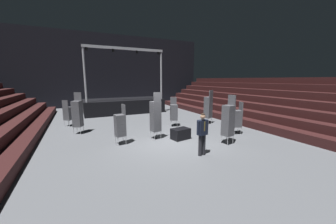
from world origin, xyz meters
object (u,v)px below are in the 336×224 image
at_px(man_with_tie, 202,132).
at_px(chair_stack_rear_left, 77,113).
at_px(chair_stack_mid_centre, 208,107).
at_px(stage_riser, 124,105).
at_px(chair_stack_rear_right, 68,113).
at_px(equipment_road_case, 181,134).
at_px(chair_stack_mid_left, 237,118).
at_px(chair_stack_rear_centre, 174,112).
at_px(chair_stack_front_left, 156,116).
at_px(chair_stack_mid_right, 120,125).
at_px(chair_stack_front_right, 228,120).

xyz_separation_m(man_with_tie, chair_stack_rear_left, (-4.42, 5.58, 0.18)).
bearing_deg(chair_stack_mid_centre, stage_riser, 101.40).
xyz_separation_m(chair_stack_rear_right, equipment_road_case, (5.24, -5.59, -0.58)).
relative_size(chair_stack_mid_left, chair_stack_rear_centre, 0.95).
relative_size(stage_riser, man_with_tie, 4.01).
bearing_deg(chair_stack_rear_left, chair_stack_front_left, 169.42).
bearing_deg(equipment_road_case, chair_stack_mid_centre, 33.11).
height_order(chair_stack_mid_right, chair_stack_rear_centre, same).
relative_size(man_with_tie, equipment_road_case, 1.91).
height_order(man_with_tie, chair_stack_front_left, chair_stack_front_left).
bearing_deg(chair_stack_mid_left, chair_stack_front_left, 95.27).
distance_m(chair_stack_rear_right, chair_stack_rear_centre, 6.88).
height_order(chair_stack_mid_left, equipment_road_case, chair_stack_mid_left).
distance_m(chair_stack_mid_left, chair_stack_rear_centre, 3.89).
distance_m(chair_stack_mid_left, chair_stack_mid_right, 6.31).
relative_size(man_with_tie, chair_stack_rear_right, 1.01).
distance_m(stage_riser, chair_stack_mid_left, 10.66).
relative_size(chair_stack_front_left, chair_stack_rear_right, 1.40).
xyz_separation_m(chair_stack_front_right, chair_stack_mid_right, (-4.55, 2.11, -0.21)).
xyz_separation_m(chair_stack_rear_left, chair_stack_rear_centre, (5.63, -0.78, -0.21)).
bearing_deg(stage_riser, chair_stack_rear_left, -123.20).
xyz_separation_m(chair_stack_front_right, chair_stack_mid_centre, (1.78, 3.81, 0.00)).
distance_m(stage_riser, chair_stack_front_right, 11.19).
bearing_deg(equipment_road_case, chair_stack_mid_right, 169.79).
distance_m(chair_stack_mid_right, chair_stack_mid_centre, 6.56).
bearing_deg(stage_riser, chair_stack_mid_right, -103.68).
height_order(chair_stack_rear_left, equipment_road_case, chair_stack_rear_left).
relative_size(chair_stack_front_left, equipment_road_case, 2.66).
xyz_separation_m(stage_riser, chair_stack_rear_centre, (1.72, -6.75, 0.26)).
bearing_deg(chair_stack_front_right, chair_stack_mid_centre, -33.05).
height_order(chair_stack_front_right, chair_stack_mid_left, chair_stack_front_right).
bearing_deg(chair_stack_mid_centre, man_with_tie, -148.72).
height_order(chair_stack_mid_right, chair_stack_rear_right, chair_stack_mid_right).
bearing_deg(chair_stack_front_left, chair_stack_mid_left, -23.64).
height_order(man_with_tie, chair_stack_mid_right, chair_stack_mid_right).
bearing_deg(chair_stack_rear_centre, chair_stack_front_right, 117.23).
height_order(stage_riser, chair_stack_mid_left, stage_riser).
bearing_deg(chair_stack_mid_centre, chair_stack_rear_centre, 152.66).
distance_m(chair_stack_mid_right, chair_stack_rear_left, 3.35).
bearing_deg(equipment_road_case, chair_stack_rear_centre, 69.95).
bearing_deg(man_with_tie, chair_stack_rear_centre, -111.11).
relative_size(chair_stack_mid_left, chair_stack_rear_left, 0.78).
xyz_separation_m(chair_stack_rear_left, equipment_road_case, (4.68, -3.36, -0.88)).
height_order(chair_stack_rear_centre, equipment_road_case, chair_stack_rear_centre).
xyz_separation_m(chair_stack_mid_right, chair_stack_rear_right, (-2.32, 5.07, -0.08)).
bearing_deg(chair_stack_rear_left, chair_stack_rear_centre, -160.86).
height_order(chair_stack_front_right, chair_stack_mid_right, chair_stack_front_right).
distance_m(man_with_tie, chair_stack_mid_centre, 5.76).
bearing_deg(chair_stack_front_right, man_with_tie, 100.22).
bearing_deg(chair_stack_rear_centre, man_with_tie, 93.68).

